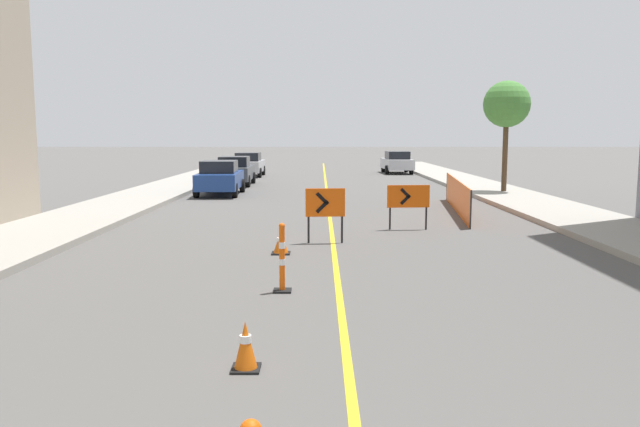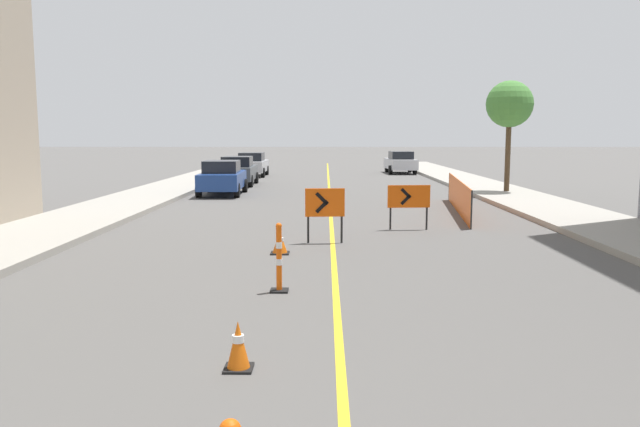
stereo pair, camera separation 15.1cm
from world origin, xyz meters
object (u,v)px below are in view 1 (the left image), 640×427
delineator_post_rear (281,262)px  parked_car_curb_mid (234,171)px  arrow_barricade_primary (324,205)px  traffic_cone_second (244,346)px  arrow_barricade_secondary (407,198)px  parked_car_curb_far (247,164)px  traffic_cone_third (280,243)px  parked_car_curb_near (219,178)px  street_tree_right_near (505,105)px  parked_car_opposite_side (396,162)px

delineator_post_rear → parked_car_curb_mid: 23.86m
arrow_barricade_primary → delineator_post_rear: bearing=-103.1°
traffic_cone_second → delineator_post_rear: size_ratio=0.48×
arrow_barricade_secondary → parked_car_curb_far: bearing=102.5°
delineator_post_rear → parked_car_curb_mid: size_ratio=0.28×
parked_car_curb_far → arrow_barricade_secondary: bearing=-72.1°
traffic_cone_second → arrow_barricade_primary: (1.01, 8.71, 0.70)m
traffic_cone_third → delineator_post_rear: delineator_post_rear is taller
parked_car_curb_mid → parked_car_curb_far: (-0.09, 7.49, 0.00)m
traffic_cone_second → parked_car_curb_near: 21.98m
arrow_barricade_primary → street_tree_right_near: size_ratio=0.28×
parked_car_curb_far → traffic_cone_second: bearing=-82.9°
parked_car_curb_mid → traffic_cone_second: bearing=-83.1°
delineator_post_rear → arrow_barricade_primary: (0.80, 5.01, 0.45)m
traffic_cone_second → traffic_cone_third: bearing=90.3°
traffic_cone_second → parked_car_curb_far: bearing=96.4°
parked_car_curb_far → parked_car_opposite_side: (10.34, 3.31, 0.00)m
parked_car_curb_far → street_tree_right_near: 18.88m
arrow_barricade_secondary → parked_car_opposite_side: (2.99, 27.02, -0.13)m
delineator_post_rear → traffic_cone_second: bearing=-93.2°
arrow_barricade_primary → parked_car_curb_mid: size_ratio=0.32×
arrow_barricade_secondary → street_tree_right_near: size_ratio=0.26×
traffic_cone_third → arrow_barricade_primary: (1.05, 1.46, 0.73)m
arrow_barricade_secondary → street_tree_right_near: 12.67m
arrow_barricade_secondary → parked_car_curb_far: parked_car_curb_far is taller
arrow_barricade_primary → street_tree_right_near: (8.39, 13.02, 3.13)m
arrow_barricade_primary → arrow_barricade_secondary: (2.44, 2.29, -0.05)m
parked_car_curb_near → parked_car_curb_mid: (-0.07, 5.57, 0.00)m
parked_car_curb_near → parked_car_opposite_side: size_ratio=0.99×
delineator_post_rear → arrow_barricade_secondary: arrow_barricade_secondary is taller
traffic_cone_second → arrow_barricade_primary: size_ratio=0.42×
parked_car_curb_far → delineator_post_rear: bearing=-81.8°
arrow_barricade_secondary → parked_car_curb_near: 12.86m
delineator_post_rear → arrow_barricade_secondary: size_ratio=0.94×
delineator_post_rear → parked_car_opposite_side: (6.23, 34.31, 0.26)m
arrow_barricade_secondary → parked_car_curb_far: size_ratio=0.30×
traffic_cone_third → arrow_barricade_secondary: (3.49, 3.75, 0.67)m
street_tree_right_near → arrow_barricade_primary: bearing=-122.8°
arrow_barricade_secondary → parked_car_curb_mid: parked_car_curb_mid is taller
delineator_post_rear → street_tree_right_near: (9.19, 18.02, 3.58)m
traffic_cone_second → parked_car_opposite_side: parked_car_opposite_side is taller
parked_car_curb_far → street_tree_right_near: street_tree_right_near is taller
parked_car_curb_near → parked_car_curb_far: bearing=88.9°
traffic_cone_third → parked_car_curb_far: size_ratio=0.12×
parked_car_curb_far → parked_car_opposite_side: same height
traffic_cone_second → street_tree_right_near: street_tree_right_near is taller
traffic_cone_third → parked_car_curb_mid: parked_car_curb_mid is taller
arrow_barricade_primary → traffic_cone_third: bearing=-129.6°
arrow_barricade_primary → parked_car_opposite_side: size_ratio=0.32×
traffic_cone_second → traffic_cone_third: 7.25m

